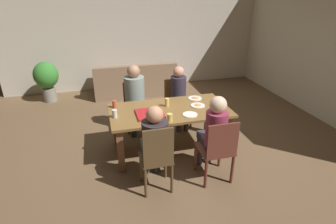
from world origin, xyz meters
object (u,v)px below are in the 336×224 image
at_px(chair_0, 177,99).
at_px(chair_1, 218,149).
at_px(pizza_box_0, 150,114).
at_px(chair_2, 135,104).
at_px(chair_3, 157,157).
at_px(drinking_glass_0, 167,102).
at_px(dining_table, 170,116).
at_px(person_0, 179,93).
at_px(drinking_glass_2, 170,118).
at_px(plate_1, 190,115).
at_px(person_1, 214,130).
at_px(plate_0, 198,105).
at_px(drinking_glass_1, 115,104).
at_px(couch, 135,83).
at_px(potted_plant, 46,78).
at_px(person_2, 135,93).
at_px(drinking_glass_3, 115,114).
at_px(person_3, 154,140).
at_px(plate_2, 195,98).

xyz_separation_m(chair_0, chair_1, (0.00, -1.87, 0.03)).
xyz_separation_m(chair_0, pizza_box_0, (-0.73, -1.05, 0.25)).
height_order(chair_2, chair_3, chair_3).
height_order(pizza_box_0, drinking_glass_0, drinking_glass_0).
bearing_deg(dining_table, person_0, 62.91).
bearing_deg(person_0, drinking_glass_2, -113.37).
bearing_deg(plate_1, dining_table, 131.22).
xyz_separation_m(person_1, plate_0, (0.07, 0.79, 0.02)).
bearing_deg(plate_1, plate_0, 51.52).
height_order(pizza_box_0, drinking_glass_1, drinking_glass_1).
xyz_separation_m(plate_0, drinking_glass_2, (-0.58, -0.41, 0.05)).
distance_m(couch, potted_plant, 2.03).
distance_m(chair_0, chair_1, 1.87).
xyz_separation_m(person_1, person_2, (-0.82, 1.59, 0.02)).
relative_size(person_2, couch, 0.63).
bearing_deg(person_0, drinking_glass_0, -121.95).
relative_size(plate_1, drinking_glass_2, 1.95).
bearing_deg(pizza_box_0, drinking_glass_2, -51.06).
bearing_deg(plate_0, drinking_glass_0, 167.70).
xyz_separation_m(drinking_glass_1, potted_plant, (-1.35, 2.47, -0.21)).
bearing_deg(drinking_glass_0, drinking_glass_1, 168.76).
distance_m(person_2, chair_3, 1.77).
distance_m(chair_1, potted_plant, 4.49).
xyz_separation_m(drinking_glass_1, couch, (0.66, 2.42, -0.50)).
relative_size(person_1, chair_2, 1.40).
distance_m(dining_table, chair_3, 1.03).
xyz_separation_m(person_0, person_1, (-0.00, -1.55, 0.04)).
distance_m(chair_1, chair_2, 2.04).
xyz_separation_m(chair_1, pizza_box_0, (-0.73, 0.82, 0.23)).
bearing_deg(person_0, chair_0, 90.00).
height_order(chair_0, chair_3, chair_3).
distance_m(pizza_box_0, drinking_glass_3, 0.51).
xyz_separation_m(person_3, drinking_glass_3, (-0.43, 0.71, 0.09)).
relative_size(chair_2, potted_plant, 0.93).
relative_size(pizza_box_0, potted_plant, 0.43).
bearing_deg(person_0, potted_plant, 142.55).
bearing_deg(chair_1, dining_table, 113.21).
bearing_deg(person_0, drinking_glass_3, -145.46).
distance_m(dining_table, plate_2, 0.63).
bearing_deg(drinking_glass_0, pizza_box_0, -144.30).
relative_size(chair_0, plate_1, 3.88).
bearing_deg(drinking_glass_0, person_1, -65.21).
bearing_deg(drinking_glass_1, person_1, -40.83).
xyz_separation_m(chair_0, plate_1, (-0.16, -1.21, 0.25)).
relative_size(chair_3, pizza_box_0, 2.43).
height_order(person_2, couch, person_2).
distance_m(plate_1, drinking_glass_1, 1.19).
bearing_deg(plate_2, drinking_glass_0, -160.43).
bearing_deg(chair_2, dining_table, -66.09).
xyz_separation_m(chair_2, chair_3, (0.00, -1.88, 0.07)).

